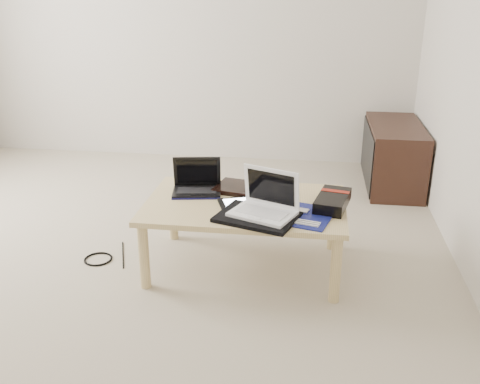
# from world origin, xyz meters

# --- Properties ---
(ground) EXTENTS (4.00, 4.00, 0.00)m
(ground) POSITION_xyz_m (0.00, 0.00, 0.00)
(ground) COLOR beige
(ground) RESTS_ON ground
(coffee_table) EXTENTS (1.10, 0.70, 0.40)m
(coffee_table) POSITION_xyz_m (0.78, -0.06, 0.35)
(coffee_table) COLOR #D6B981
(coffee_table) RESTS_ON ground
(media_cabinet) EXTENTS (0.41, 0.90, 0.50)m
(media_cabinet) POSITION_xyz_m (1.77, 1.45, 0.25)
(media_cabinet) COLOR #351E15
(media_cabinet) RESTS_ON ground
(book) EXTENTS (0.31, 0.28, 0.03)m
(book) POSITION_xyz_m (0.72, 0.12, 0.41)
(book) COLOR black
(book) RESTS_ON coffee_table
(netbook) EXTENTS (0.30, 0.24, 0.20)m
(netbook) POSITION_xyz_m (0.48, 0.06, 0.44)
(netbook) COLOR black
(netbook) RESTS_ON coffee_table
(tablet) EXTENTS (0.33, 0.29, 0.01)m
(tablet) POSITION_xyz_m (0.78, -0.10, 0.41)
(tablet) COLOR black
(tablet) RESTS_ON coffee_table
(remote) EXTENTS (0.06, 0.23, 0.02)m
(remote) POSITION_xyz_m (1.00, -0.02, 0.41)
(remote) COLOR silver
(remote) RESTS_ON coffee_table
(neoprene_sleeve) EXTENTS (0.46, 0.40, 0.02)m
(neoprene_sleeve) POSITION_xyz_m (0.87, -0.27, 0.41)
(neoprene_sleeve) COLOR black
(neoprene_sleeve) RESTS_ON coffee_table
(white_laptop) EXTENTS (0.38, 0.33, 0.23)m
(white_laptop) POSITION_xyz_m (0.91, -0.23, 0.47)
(white_laptop) COLOR white
(white_laptop) RESTS_ON neoprene_sleeve
(motherboard) EXTENTS (0.33, 0.37, 0.01)m
(motherboard) POSITION_xyz_m (1.12, -0.21, 0.40)
(motherboard) COLOR #0D1554
(motherboard) RESTS_ON coffee_table
(gpu_box) EXTENTS (0.22, 0.33, 0.07)m
(gpu_box) POSITION_xyz_m (1.25, -0.05, 0.43)
(gpu_box) COLOR black
(gpu_box) RESTS_ON coffee_table
(cable_coil) EXTENTS (0.11, 0.11, 0.01)m
(cable_coil) POSITION_xyz_m (0.72, -0.09, 0.41)
(cable_coil) COLOR black
(cable_coil) RESTS_ON coffee_table
(floor_cable_coil) EXTENTS (0.18, 0.18, 0.01)m
(floor_cable_coil) POSITION_xyz_m (-0.09, -0.10, 0.01)
(floor_cable_coil) COLOR black
(floor_cable_coil) RESTS_ON ground
(floor_cable_trail) EXTENTS (0.12, 0.32, 0.01)m
(floor_cable_trail) POSITION_xyz_m (0.03, -0.03, 0.00)
(floor_cable_trail) COLOR black
(floor_cable_trail) RESTS_ON ground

